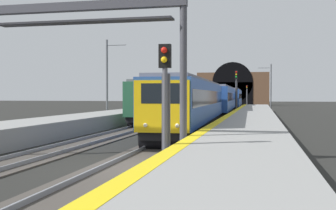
{
  "coord_description": "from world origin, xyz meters",
  "views": [
    {
      "loc": [
        -14.45,
        -4.75,
        2.68
      ],
      "look_at": [
        7.84,
        0.23,
        2.13
      ],
      "focal_mm": 44.38,
      "sensor_mm": 36.0,
      "label": 1
    }
  ],
  "objects_px": {
    "railway_signal_near": "(165,99)",
    "overhead_signal_gantry": "(82,40)",
    "catenary_mast_far": "(271,87)",
    "catenary_mast_near": "(107,79)",
    "train_adjacent_platform": "(184,98)",
    "railway_signal_mid": "(236,89)",
    "train_main_approaching": "(221,99)",
    "railway_signal_far": "(247,94)"
  },
  "relations": [
    {
      "from": "railway_signal_near",
      "to": "overhead_signal_gantry",
      "type": "bearing_deg",
      "value": -125.14
    },
    {
      "from": "railway_signal_near",
      "to": "overhead_signal_gantry",
      "type": "distance_m",
      "value": 5.57
    },
    {
      "from": "overhead_signal_gantry",
      "to": "catenary_mast_near",
      "type": "distance_m",
      "value": 26.84
    },
    {
      "from": "train_main_approaching",
      "to": "train_adjacent_platform",
      "type": "xyz_separation_m",
      "value": [
        0.59,
        4.68,
        0.12
      ]
    },
    {
      "from": "railway_signal_mid",
      "to": "railway_signal_far",
      "type": "xyz_separation_m",
      "value": [
        41.37,
        0.0,
        -0.59
      ]
    },
    {
      "from": "train_adjacent_platform",
      "to": "catenary_mast_far",
      "type": "xyz_separation_m",
      "value": [
        16.3,
        -10.98,
        1.64
      ]
    },
    {
      "from": "train_main_approaching",
      "to": "train_adjacent_platform",
      "type": "bearing_deg",
      "value": -98.62
    },
    {
      "from": "catenary_mast_far",
      "to": "railway_signal_far",
      "type": "bearing_deg",
      "value": 9.72
    },
    {
      "from": "train_adjacent_platform",
      "to": "railway_signal_far",
      "type": "height_order",
      "value": "railway_signal_far"
    },
    {
      "from": "railway_signal_far",
      "to": "railway_signal_mid",
      "type": "bearing_deg",
      "value": 0.0
    },
    {
      "from": "train_adjacent_platform",
      "to": "overhead_signal_gantry",
      "type": "xyz_separation_m",
      "value": [
        -35.46,
        -2.34,
        2.67
      ]
    },
    {
      "from": "train_main_approaching",
      "to": "railway_signal_far",
      "type": "distance_m",
      "value": 43.3
    },
    {
      "from": "train_main_approaching",
      "to": "railway_signal_mid",
      "type": "xyz_separation_m",
      "value": [
        1.88,
        -1.79,
        1.31
      ]
    },
    {
      "from": "train_adjacent_platform",
      "to": "railway_signal_near",
      "type": "xyz_separation_m",
      "value": [
        -38.37,
        -6.46,
        0.31
      ]
    },
    {
      "from": "train_adjacent_platform",
      "to": "catenary_mast_near",
      "type": "xyz_separation_m",
      "value": [
        -10.06,
        6.3,
        2.11
      ]
    },
    {
      "from": "train_main_approaching",
      "to": "train_adjacent_platform",
      "type": "distance_m",
      "value": 4.71
    },
    {
      "from": "overhead_signal_gantry",
      "to": "catenary_mast_far",
      "type": "bearing_deg",
      "value": -9.48
    },
    {
      "from": "railway_signal_near",
      "to": "overhead_signal_gantry",
      "type": "xyz_separation_m",
      "value": [
        2.9,
        4.13,
        2.36
      ]
    },
    {
      "from": "catenary_mast_near",
      "to": "train_main_approaching",
      "type": "bearing_deg",
      "value": -49.23
    },
    {
      "from": "train_main_approaching",
      "to": "catenary_mast_far",
      "type": "height_order",
      "value": "catenary_mast_far"
    },
    {
      "from": "railway_signal_near",
      "to": "catenary_mast_near",
      "type": "distance_m",
      "value": 31.11
    },
    {
      "from": "railway_signal_mid",
      "to": "train_main_approaching",
      "type": "bearing_deg",
      "value": -43.51
    },
    {
      "from": "railway_signal_mid",
      "to": "overhead_signal_gantry",
      "type": "bearing_deg",
      "value": -6.41
    },
    {
      "from": "catenary_mast_near",
      "to": "train_adjacent_platform",
      "type": "bearing_deg",
      "value": -32.07
    },
    {
      "from": "railway_signal_mid",
      "to": "railway_signal_far",
      "type": "relative_size",
      "value": 1.19
    },
    {
      "from": "train_main_approaching",
      "to": "railway_signal_mid",
      "type": "bearing_deg",
      "value": 135.1
    },
    {
      "from": "railway_signal_mid",
      "to": "catenary_mast_far",
      "type": "xyz_separation_m",
      "value": [
        15.01,
        -4.51,
        0.45
      ]
    },
    {
      "from": "catenary_mast_far",
      "to": "catenary_mast_near",
      "type": "bearing_deg",
      "value": 146.75
    },
    {
      "from": "train_main_approaching",
      "to": "train_adjacent_platform",
      "type": "height_order",
      "value": "train_adjacent_platform"
    },
    {
      "from": "train_main_approaching",
      "to": "overhead_signal_gantry",
      "type": "height_order",
      "value": "overhead_signal_gantry"
    },
    {
      "from": "railway_signal_far",
      "to": "railway_signal_near",
      "type": "bearing_deg",
      "value": 0.0
    },
    {
      "from": "catenary_mast_near",
      "to": "overhead_signal_gantry",
      "type": "bearing_deg",
      "value": -161.22
    },
    {
      "from": "train_main_approaching",
      "to": "overhead_signal_gantry",
      "type": "bearing_deg",
      "value": -5.22
    },
    {
      "from": "railway_signal_mid",
      "to": "railway_signal_far",
      "type": "bearing_deg",
      "value": -180.0
    },
    {
      "from": "train_adjacent_platform",
      "to": "railway_signal_near",
      "type": "relative_size",
      "value": 9.44
    },
    {
      "from": "railway_signal_far",
      "to": "overhead_signal_gantry",
      "type": "relative_size",
      "value": 0.56
    },
    {
      "from": "railway_signal_far",
      "to": "overhead_signal_gantry",
      "type": "bearing_deg",
      "value": -3.02
    },
    {
      "from": "railway_signal_near",
      "to": "overhead_signal_gantry",
      "type": "relative_size",
      "value": 0.5
    },
    {
      "from": "overhead_signal_gantry",
      "to": "catenary_mast_near",
      "type": "bearing_deg",
      "value": 18.78
    },
    {
      "from": "catenary_mast_far",
      "to": "train_main_approaching",
      "type": "bearing_deg",
      "value": 159.54
    },
    {
      "from": "railway_signal_near",
      "to": "overhead_signal_gantry",
      "type": "height_order",
      "value": "overhead_signal_gantry"
    },
    {
      "from": "catenary_mast_near",
      "to": "catenary_mast_far",
      "type": "height_order",
      "value": "catenary_mast_near"
    }
  ]
}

